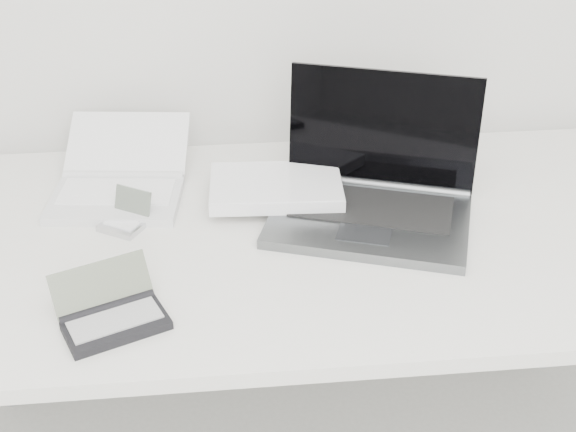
{
  "coord_description": "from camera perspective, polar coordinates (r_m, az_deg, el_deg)",
  "views": [
    {
      "loc": [
        -0.16,
        0.22,
        1.58
      ],
      "look_at": [
        -0.03,
        1.51,
        0.79
      ],
      "focal_mm": 50.0,
      "sensor_mm": 36.0,
      "label": 1
    }
  ],
  "objects": [
    {
      "name": "pda_silver",
      "position": [
        1.62,
        -11.48,
        -0.24
      ],
      "size": [
        0.11,
        0.11,
        0.07
      ],
      "rotation": [
        0.0,
        0.0,
        -0.55
      ],
      "color": "silver",
      "rests_on": "desk"
    },
    {
      "name": "palmtop_charcoal",
      "position": [
        1.37,
        -12.4,
        -6.87
      ],
      "size": [
        0.2,
        0.19,
        0.08
      ],
      "rotation": [
        0.0,
        0.0,
        0.4
      ],
      "color": "black",
      "rests_on": "desk"
    },
    {
      "name": "desk",
      "position": [
        1.61,
        0.92,
        -2.45
      ],
      "size": [
        1.6,
        0.8,
        0.73
      ],
      "color": "white",
      "rests_on": "ground"
    },
    {
      "name": "laptop_large",
      "position": [
        1.63,
        3.98,
        1.75
      ],
      "size": [
        0.56,
        0.41,
        0.27
      ],
      "rotation": [
        0.0,
        0.0,
        -0.33
      ],
      "color": "#5C6062",
      "rests_on": "desk"
    },
    {
      "name": "netbook_open_white",
      "position": [
        1.74,
        -11.89,
        2.32
      ],
      "size": [
        0.3,
        0.36,
        0.1
      ],
      "rotation": [
        0.0,
        0.0,
        -0.12
      ],
      "color": "silver",
      "rests_on": "desk"
    }
  ]
}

